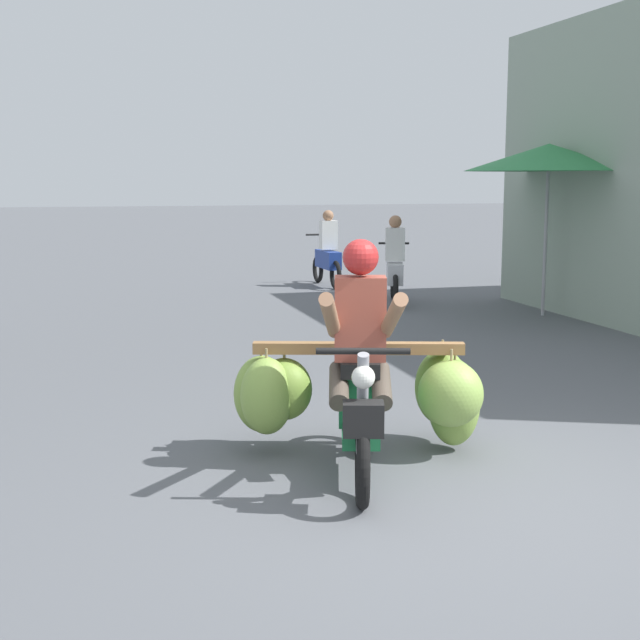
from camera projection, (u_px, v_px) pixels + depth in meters
The scene contains 5 objects.
ground_plane at pixel (484, 509), 5.35m from camera, with size 120.00×120.00×0.00m, color #56595E.
motorbike_main_loaded at pixel (364, 387), 6.25m from camera, with size 1.83×1.80×1.58m.
motorbike_distant_ahead_left at pixel (328, 256), 16.28m from camera, with size 0.50×1.62×1.40m.
motorbike_distant_ahead_right at pixel (395, 268), 14.00m from camera, with size 0.69×1.56×1.40m.
market_umbrella_near_shop at pixel (549, 158), 12.55m from camera, with size 2.39×2.39×2.46m.
Camera 1 is at (-2.31, -4.66, 1.97)m, focal length 49.85 mm.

